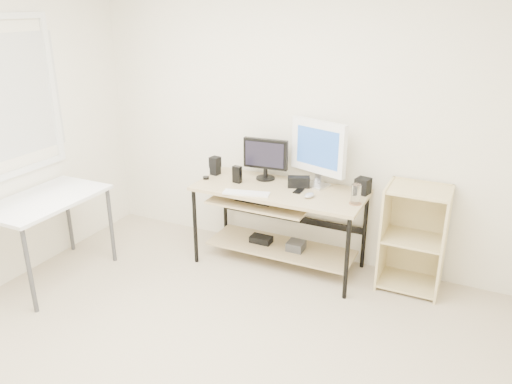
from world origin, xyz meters
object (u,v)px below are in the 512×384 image
object	(u,v)px
desk	(277,210)
shelf_unit	(414,237)
white_imac	(318,149)
black_monitor	(265,156)
side_table	(46,207)
audio_controller	(237,174)

from	to	relation	value
desk	shelf_unit	distance (m)	1.19
desk	white_imac	world-z (taller)	white_imac
desk	white_imac	size ratio (longest dim) A/B	2.55
black_monitor	white_imac	xyz separation A→B (m)	(0.49, 0.03, 0.12)
desk	black_monitor	size ratio (longest dim) A/B	3.60
shelf_unit	black_monitor	distance (m)	1.46
desk	black_monitor	world-z (taller)	black_monitor
side_table	audio_controller	bearing A→B (deg)	39.04
white_imac	audio_controller	distance (m)	0.76
black_monitor	desk	bearing A→B (deg)	-45.81
black_monitor	audio_controller	size ratio (longest dim) A/B	2.70
desk	shelf_unit	world-z (taller)	shelf_unit
black_monitor	audio_controller	bearing A→B (deg)	-138.85
side_table	shelf_unit	size ratio (longest dim) A/B	1.11
desk	audio_controller	distance (m)	0.48
side_table	black_monitor	distance (m)	1.93
side_table	white_imac	xyz separation A→B (m)	(1.95, 1.26, 0.42)
black_monitor	side_table	bearing A→B (deg)	-144.59
side_table	shelf_unit	xyz separation A→B (m)	(2.83, 1.22, -0.22)
black_monitor	audio_controller	distance (m)	0.31
side_table	audio_controller	distance (m)	1.65
shelf_unit	side_table	bearing A→B (deg)	-156.67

